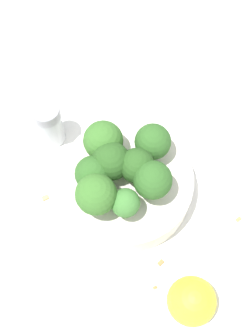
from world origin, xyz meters
TOP-DOWN VIEW (x-y plane):
  - ground_plane at (0.00, 0.00)m, footprint 3.00×3.00m
  - bowl at (0.00, 0.00)m, footprint 0.17×0.17m
  - broccoli_floret_0 at (-0.03, 0.03)m, footprint 0.03×0.03m
  - broccoli_floret_1 at (0.00, -0.05)m, footprint 0.05×0.05m
  - broccoli_floret_2 at (-0.01, -0.01)m, footprint 0.04×0.04m
  - broccoli_floret_3 at (0.02, 0.01)m, footprint 0.05×0.05m
  - broccoli_floret_4 at (0.00, 0.05)m, footprint 0.05×0.05m
  - broccoli_floret_5 at (-0.03, -0.01)m, footprint 0.05×0.05m
  - broccoli_floret_6 at (0.05, -0.01)m, footprint 0.05×0.05m
  - broccoli_floret_7 at (0.02, 0.03)m, footprint 0.04×0.04m
  - pepper_shaker at (0.13, 0.01)m, footprint 0.04×0.04m
  - lemon_wedge at (-0.16, 0.06)m, footprint 0.06×0.06m
  - almond_crumb_0 at (-0.11, 0.07)m, footprint 0.01×0.01m
  - almond_crumb_1 at (0.07, 0.08)m, footprint 0.01×0.01m
  - almond_crumb_2 at (-0.10, 0.04)m, footprint 0.01×0.01m
  - almond_crumb_3 at (-0.13, -0.07)m, footprint 0.01×0.01m

SIDE VIEW (x-z plane):
  - ground_plane at x=0.00m, z-range 0.00..0.00m
  - almond_crumb_0 at x=-0.11m, z-range 0.00..0.01m
  - almond_crumb_3 at x=-0.13m, z-range 0.00..0.01m
  - almond_crumb_2 at x=-0.10m, z-range 0.00..0.01m
  - almond_crumb_1 at x=0.07m, z-range 0.00..0.01m
  - bowl at x=0.00m, z-range 0.00..0.04m
  - lemon_wedge at x=-0.16m, z-range 0.00..0.06m
  - pepper_shaker at x=0.13m, z-range 0.00..0.08m
  - broccoli_floret_0 at x=-0.03m, z-range 0.05..0.10m
  - broccoli_floret_7 at x=0.02m, z-range 0.05..0.10m
  - broccoli_floret_6 at x=0.05m, z-range 0.05..0.10m
  - broccoli_floret_1 at x=0.00m, z-range 0.05..0.10m
  - broccoli_floret_3 at x=0.02m, z-range 0.05..0.10m
  - broccoli_floret_2 at x=-0.01m, z-range 0.05..0.11m
  - broccoli_floret_5 at x=-0.03m, z-range 0.05..0.11m
  - broccoli_floret_4 at x=0.00m, z-range 0.05..0.11m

